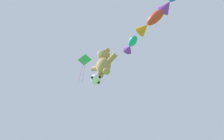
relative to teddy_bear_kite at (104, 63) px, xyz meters
The scene contains 5 objects.
teddy_bear_kite is the anchor object (origin of this frame).
soccer_ball_kite 1.45m from the teddy_bear_kite, 159.42° to the right, with size 0.78×0.78×0.72m.
fish_kite_teal 3.62m from the teddy_bear_kite, 58.11° to the left, with size 1.88×1.51×0.83m.
fish_kite_crimson 4.57m from the teddy_bear_kite, 17.05° to the left, with size 2.44×1.27×0.93m.
diamond_kite 3.75m from the teddy_bear_kite, behind, with size 1.06×0.84×3.28m.
Camera 1 is at (4.52, -0.78, 1.51)m, focal length 24.00 mm.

